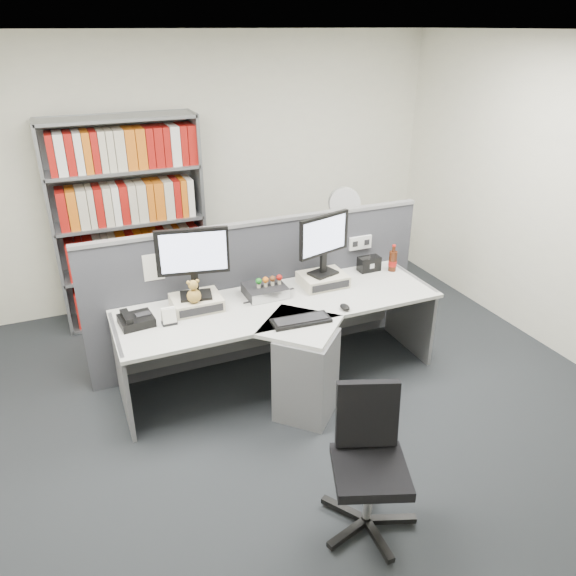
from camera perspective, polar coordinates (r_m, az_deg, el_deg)
name	(u,v)px	position (r m, az deg, el deg)	size (l,w,h in m)	color
ground	(323,436)	(4.22, 3.58, -14.94)	(5.50, 5.50, 0.00)	#292C30
room_shell	(331,199)	(3.35, 4.41, 9.08)	(5.04, 5.54, 2.72)	white
partition	(262,289)	(4.83, -2.73, -0.08)	(3.00, 0.08, 1.27)	#3F4047
desk	(291,344)	(4.39, 0.28, -5.76)	(2.60, 1.20, 0.72)	silver
monitor_riser_left	(197,303)	(4.38, -9.39, -1.48)	(0.38, 0.31, 0.10)	beige
monitor_riser_right	(323,280)	(4.72, 3.61, 0.87)	(0.38, 0.31, 0.10)	beige
monitor_left	(193,257)	(4.23, -9.75, 3.15)	(0.54, 0.22, 0.56)	black
monitor_right	(324,240)	(4.58, 3.72, 4.99)	(0.50, 0.22, 0.52)	black
desktop_pc	(265,290)	(4.54, -2.37, -0.26)	(0.33, 0.29, 0.09)	black
figurines	(269,280)	(4.49, -1.96, 0.81)	(0.23, 0.05, 0.09)	beige
keyboard	(301,320)	(4.14, 1.35, -3.35)	(0.45, 0.20, 0.03)	black
mouse	(345,307)	(4.34, 5.87, -1.97)	(0.07, 0.11, 0.04)	black
desk_phone	(135,320)	(4.25, -15.43, -3.18)	(0.26, 0.24, 0.10)	black
desk_calendar	(169,317)	(4.19, -12.16, -2.97)	(0.11, 0.08, 0.13)	black
plush_toy	(194,293)	(4.24, -9.67, -0.50)	(0.11, 0.11, 0.19)	#A68137
speaker	(369,264)	(5.04, 8.34, 2.48)	(0.20, 0.11, 0.13)	black
cola_bottle	(393,261)	(5.06, 10.72, 2.73)	(0.08, 0.08, 0.25)	#3F190A
shelving_unit	(130,225)	(5.61, -15.94, 6.24)	(1.41, 0.40, 2.00)	gray
filing_cabinet	(341,268)	(6.03, 5.50, 2.10)	(0.45, 0.61, 0.70)	gray
desk_fan	(344,206)	(5.79, 5.78, 8.35)	(0.31, 0.20, 0.54)	white
office_chair	(369,457)	(3.38, 8.29, -16.79)	(0.59, 0.59, 0.88)	silver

